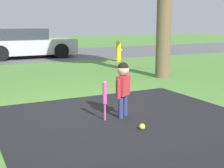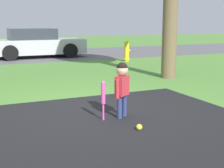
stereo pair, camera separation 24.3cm
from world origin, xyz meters
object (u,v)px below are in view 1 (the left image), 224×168
object	(u,v)px
sports_ball	(142,127)
fire_hydrant	(118,51)
baseball_bat	(105,95)
parked_car	(26,44)
child	(123,82)

from	to	relation	value
sports_ball	fire_hydrant	distance (m)	8.27
baseball_bat	parked_car	xyz separation A→B (m)	(0.83, 9.82, 0.20)
baseball_bat	sports_ball	size ratio (longest dim) A/B	7.07
parked_car	child	bearing A→B (deg)	-92.89
child	sports_ball	bearing A→B (deg)	-128.51
baseball_bat	sports_ball	world-z (taller)	baseball_bat
sports_ball	parked_car	world-z (taller)	parked_car
sports_ball	fire_hydrant	bearing A→B (deg)	64.38
child	parked_car	size ratio (longest dim) A/B	0.22
child	sports_ball	xyz separation A→B (m)	(-0.05, -0.67, -0.55)
baseball_bat	fire_hydrant	size ratio (longest dim) A/B	0.78
child	sports_ball	size ratio (longest dim) A/B	10.10
fire_hydrant	parked_car	size ratio (longest dim) A/B	0.20
child	fire_hydrant	world-z (taller)	child
baseball_bat	sports_ball	bearing A→B (deg)	-65.39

